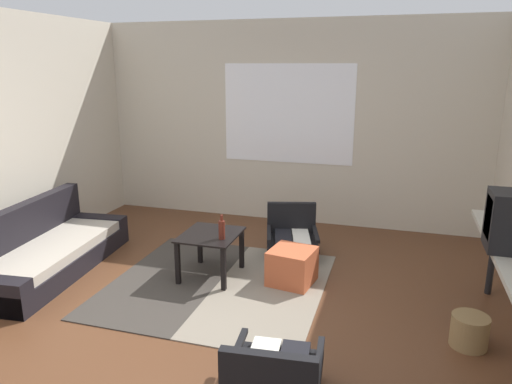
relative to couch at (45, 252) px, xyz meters
The scene contains 11 objects.
ground_plane 2.14m from the couch, 16.17° to the right, with size 7.80×7.80×0.00m, color #56331E.
far_wall_with_window 3.40m from the couch, 50.29° to the left, with size 5.60×0.13×2.70m.
area_rug 1.89m from the couch, ahead, with size 2.07×2.08×0.01m.
couch is the anchor object (origin of this frame).
coffee_table 1.78m from the couch, 12.11° to the left, with size 0.56×0.63×0.46m.
armchair_by_window 2.68m from the couch, 26.63° to the left, with size 0.70×0.71×0.57m.
armchair_striped_foreground 3.15m from the couch, 25.04° to the right, with size 0.65×0.69×0.52m.
ottoman_orange 2.61m from the couch, ahead, with size 0.42×0.42×0.36m, color #BC5633.
clay_vase 4.48m from the couch, ahead, with size 0.23×0.23×0.30m.
glass_bottle 1.95m from the couch, ahead, with size 0.06×0.06×0.25m.
wicker_basket 4.14m from the couch, ahead, with size 0.28×0.28×0.25m, color olive.
Camera 1 is at (1.45, -3.27, 2.13)m, focal length 33.46 mm.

